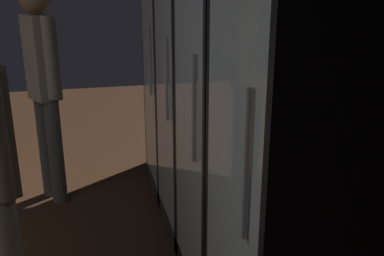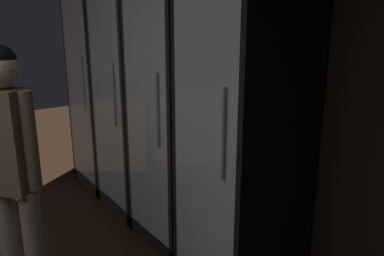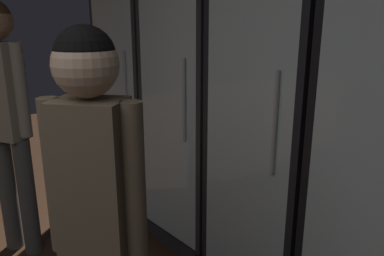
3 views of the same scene
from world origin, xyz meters
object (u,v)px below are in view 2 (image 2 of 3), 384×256
(cooler_right, at_px, (248,137))
(shopper_far, at_px, (11,160))
(cooler_far_left, at_px, (112,90))
(cooler_center, at_px, (187,115))
(cooler_left, at_px, (144,101))

(cooler_right, height_order, shopper_far, cooler_right)
(cooler_far_left, relative_size, cooler_center, 1.00)
(cooler_left, relative_size, shopper_far, 1.29)
(cooler_far_left, bearing_deg, shopper_far, -40.44)
(cooler_left, bearing_deg, cooler_center, 0.15)
(cooler_far_left, distance_m, cooler_center, 1.34)
(cooler_left, bearing_deg, cooler_right, 0.00)
(cooler_center, height_order, shopper_far, cooler_center)
(cooler_center, xyz_separation_m, shopper_far, (0.15, -1.27, -0.04))
(cooler_far_left, xyz_separation_m, shopper_far, (1.49, -1.27, -0.04))
(cooler_center, distance_m, shopper_far, 1.28)
(cooler_left, xyz_separation_m, shopper_far, (0.82, -1.27, -0.04))
(cooler_left, height_order, cooler_center, same)
(cooler_left, relative_size, cooler_center, 1.00)
(shopper_far, bearing_deg, cooler_left, 122.92)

